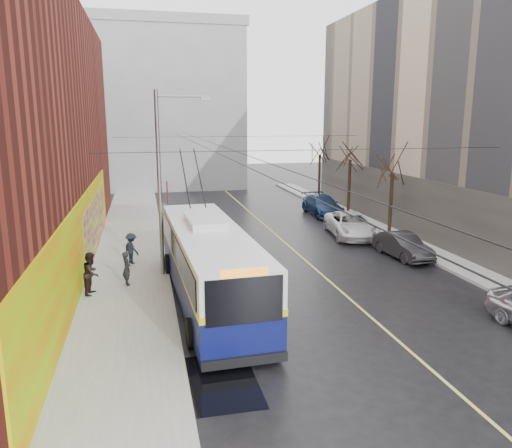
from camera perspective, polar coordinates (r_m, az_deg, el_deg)
The scene contains 20 objects.
ground at distance 17.50m, azimuth 12.75°, elevation -14.46°, with size 140.00×140.00×0.00m, color black.
sidewalk_left at distance 27.17m, azimuth -14.33°, elevation -4.69°, with size 4.00×60.00×0.15m, color gray.
sidewalk_right at distance 31.52m, azimuth 18.29°, elevation -2.62°, with size 2.00×60.00×0.15m, color gray.
lane_line at distance 30.31m, azimuth 4.03°, elevation -2.74°, with size 0.12×50.00×0.01m, color #BFB74C.
building_far at distance 59.06m, azimuth -12.04°, elevation 13.04°, with size 20.50×12.10×18.00m.
streetlight_pole at distance 24.24m, azimuth -10.61°, elevation 5.03°, with size 2.65×0.60×9.00m.
catenary_wires at distance 29.20m, azimuth -3.94°, elevation 9.12°, with size 18.00×60.00×0.22m.
tree_near at distance 34.16m, azimuth 15.40°, elevation 7.00°, with size 3.20×3.20×6.40m.
tree_mid at distance 40.44m, azimuth 10.75°, elevation 8.34°, with size 3.20×3.20×6.68m.
tree_far at distance 46.94m, azimuth 7.34°, elevation 8.80°, with size 3.20×3.20×6.57m.
puddle at distance 15.65m, azimuth -4.56°, elevation -17.54°, with size 2.41×3.47×0.01m, color black.
pigeons_flying at distance 25.31m, azimuth -2.83°, elevation 11.58°, with size 5.46×2.48×2.61m.
trolleybus at distance 21.28m, azimuth -5.35°, elevation -4.43°, with size 3.42×13.05×6.13m.
parked_car_b at distance 29.20m, azimuth 16.41°, elevation -2.39°, with size 1.47×4.20×1.39m, color #2B2B2D.
parked_car_c at distance 33.60m, azimuth 10.80°, elevation -0.07°, with size 2.63×5.71×1.59m, color white.
parked_car_d at distance 40.74m, azimuth 7.60°, elevation 2.14°, with size 2.22×5.46×1.58m, color navy.
following_car at distance 31.98m, azimuth -7.11°, elevation -0.51°, with size 1.94×4.81×1.64m, color #A7A6AB.
pedestrian_a at distance 23.78m, azimuth -14.57°, elevation -4.92°, with size 0.58×0.38×1.58m, color black.
pedestrian_b at distance 22.99m, azimuth -18.29°, elevation -5.36°, with size 0.91×0.71×1.88m, color black.
pedestrian_c at distance 27.17m, azimuth -14.04°, elevation -2.72°, with size 1.06×0.61×1.64m, color black.
Camera 1 is at (-7.00, -14.05, 7.72)m, focal length 35.00 mm.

